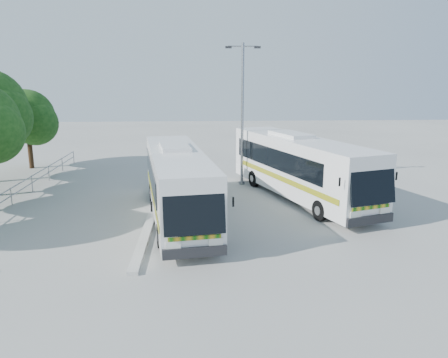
{
  "coord_description": "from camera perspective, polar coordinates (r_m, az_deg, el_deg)",
  "views": [
    {
      "loc": [
        0.07,
        -20.11,
        6.69
      ],
      "look_at": [
        1.37,
        2.46,
        1.46
      ],
      "focal_mm": 35.0,
      "sensor_mm": 36.0,
      "label": 1
    }
  ],
  "objects": [
    {
      "name": "coach_main",
      "position": [
        21.19,
        -6.1,
        -0.38
      ],
      "size": [
        4.12,
        12.07,
        3.29
      ],
      "rotation": [
        0.0,
        0.0,
        0.15
      ],
      "color": "silver",
      "rests_on": "ground"
    },
    {
      "name": "ground",
      "position": [
        21.2,
        -3.34,
        -5.39
      ],
      "size": [
        100.0,
        100.0,
        0.0
      ],
      "primitive_type": "plane",
      "color": "#A1A19C",
      "rests_on": "ground"
    },
    {
      "name": "kerb_divider",
      "position": [
        23.2,
        -9.05,
        -3.7
      ],
      "size": [
        0.4,
        16.0,
        0.15
      ],
      "primitive_type": "cube",
      "color": "#B2B2AD",
      "rests_on": "ground"
    },
    {
      "name": "tree_far_e",
      "position": [
        35.85,
        -24.25,
        7.41
      ],
      "size": [
        4.54,
        4.28,
        5.92
      ],
      "color": "#382314",
      "rests_on": "ground"
    },
    {
      "name": "coach_adjacent",
      "position": [
        24.92,
        9.8,
        1.71
      ],
      "size": [
        6.21,
        12.51,
        3.43
      ],
      "rotation": [
        0.0,
        0.0,
        0.32
      ],
      "color": "silver",
      "rests_on": "ground"
    },
    {
      "name": "lamppost",
      "position": [
        27.52,
        2.42,
        9.19
      ],
      "size": [
        2.14,
        0.2,
        8.79
      ],
      "rotation": [
        0.0,
        0.0,
        0.0
      ],
      "color": "gray",
      "rests_on": "ground"
    },
    {
      "name": "railing",
      "position": [
        26.8,
        -25.28,
        -1.07
      ],
      "size": [
        0.06,
        22.0,
        1.0
      ],
      "color": "gray",
      "rests_on": "ground"
    }
  ]
}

